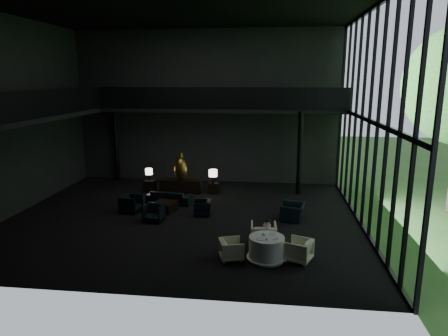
# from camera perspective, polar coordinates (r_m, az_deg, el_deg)

# --- Properties ---
(floor) EXTENTS (14.00, 12.00, 0.02)m
(floor) POSITION_cam_1_polar(r_m,az_deg,el_deg) (16.35, -5.74, -7.04)
(floor) COLOR black
(floor) RESTS_ON ground
(ceiling) EXTENTS (14.00, 12.00, 0.02)m
(ceiling) POSITION_cam_1_polar(r_m,az_deg,el_deg) (15.61, -6.43, 21.82)
(ceiling) COLOR black
(ceiling) RESTS_ON ground
(wall_back) EXTENTS (14.00, 0.04, 8.00)m
(wall_back) POSITION_cam_1_polar(r_m,az_deg,el_deg) (21.35, -2.49, 8.62)
(wall_back) COLOR black
(wall_back) RESTS_ON ground
(wall_front) EXTENTS (14.00, 0.04, 8.00)m
(wall_front) POSITION_cam_1_polar(r_m,az_deg,el_deg) (9.76, -13.84, 3.52)
(wall_front) COLOR black
(wall_front) RESTS_ON ground
(wall_left) EXTENTS (0.04, 12.00, 8.00)m
(wall_left) POSITION_cam_1_polar(r_m,az_deg,el_deg) (18.34, -28.07, 6.51)
(wall_left) COLOR black
(wall_left) RESTS_ON ground
(curtain_wall) EXTENTS (0.20, 12.00, 8.00)m
(curtain_wall) POSITION_cam_1_polar(r_m,az_deg,el_deg) (15.50, 20.04, 6.37)
(curtain_wall) COLOR black
(curtain_wall) RESTS_ON ground
(mezzanine_left) EXTENTS (2.00, 12.00, 0.25)m
(mezzanine_left) POSITION_cam_1_polar(r_m,az_deg,el_deg) (17.79, -25.41, 6.63)
(mezzanine_left) COLOR black
(mezzanine_left) RESTS_ON wall_left
(mezzanine_back) EXTENTS (12.00, 2.00, 0.25)m
(mezzanine_back) POSITION_cam_1_polar(r_m,az_deg,el_deg) (20.22, -0.12, 8.41)
(mezzanine_back) COLOR black
(mezzanine_back) RESTS_ON wall_back
(railing_left) EXTENTS (0.06, 12.00, 1.00)m
(railing_left) POSITION_cam_1_polar(r_m,az_deg,el_deg) (17.24, -22.74, 8.72)
(railing_left) COLOR black
(railing_left) RESTS_ON mezzanine_left
(railing_back) EXTENTS (12.00, 0.06, 1.00)m
(railing_back) POSITION_cam_1_polar(r_m,az_deg,el_deg) (19.19, -0.48, 9.98)
(railing_back) COLOR black
(railing_back) RESTS_ON mezzanine_back
(column_nw) EXTENTS (0.24, 0.24, 4.00)m
(column_nw) POSITION_cam_1_polar(r_m,az_deg,el_deg) (22.63, -15.18, 3.32)
(column_nw) COLOR black
(column_nw) RESTS_ON floor
(column_ne) EXTENTS (0.24, 0.24, 4.00)m
(column_ne) POSITION_cam_1_polar(r_m,az_deg,el_deg) (19.38, 10.75, 2.04)
(column_ne) COLOR black
(column_ne) RESTS_ON floor
(console) EXTENTS (2.04, 0.46, 0.65)m
(console) POSITION_cam_1_polar(r_m,az_deg,el_deg) (19.73, -6.16, -2.62)
(console) COLOR black
(console) RESTS_ON floor
(bronze_urn) EXTENTS (0.72, 0.72, 1.35)m
(bronze_urn) POSITION_cam_1_polar(r_m,az_deg,el_deg) (19.57, -6.18, -0.03)
(bronze_urn) COLOR #A37F26
(bronze_urn) RESTS_ON console
(side_table_left) EXTENTS (0.52, 0.52, 0.57)m
(side_table_left) POSITION_cam_1_polar(r_m,az_deg,el_deg) (20.21, -10.55, -2.51)
(side_table_left) COLOR black
(side_table_left) RESTS_ON floor
(table_lamp_left) EXTENTS (0.36, 0.36, 0.60)m
(table_lamp_left) POSITION_cam_1_polar(r_m,az_deg,el_deg) (19.99, -10.67, -0.56)
(table_lamp_left) COLOR black
(table_lamp_left) RESTS_ON side_table_left
(side_table_right) EXTENTS (0.48, 0.48, 0.53)m
(side_table_right) POSITION_cam_1_polar(r_m,az_deg,el_deg) (19.58, -1.50, -2.85)
(side_table_right) COLOR black
(side_table_right) RESTS_ON floor
(table_lamp_right) EXTENTS (0.41, 0.41, 0.69)m
(table_lamp_right) POSITION_cam_1_polar(r_m,az_deg,el_deg) (19.22, -1.58, -0.82)
(table_lamp_right) COLOR black
(table_lamp_right) RESTS_ON side_table_right
(sofa) EXTENTS (2.00, 0.82, 0.76)m
(sofa) POSITION_cam_1_polar(r_m,az_deg,el_deg) (18.14, -7.79, -3.84)
(sofa) COLOR black
(sofa) RESTS_ON floor
(lounge_armchair_west) EXTENTS (0.82, 0.86, 0.79)m
(lounge_armchair_west) POSITION_cam_1_polar(r_m,az_deg,el_deg) (17.26, -13.16, -4.86)
(lounge_armchair_west) COLOR black
(lounge_armchair_west) RESTS_ON floor
(lounge_armchair_east) EXTENTS (0.62, 0.65, 0.61)m
(lounge_armchair_east) POSITION_cam_1_polar(r_m,az_deg,el_deg) (16.48, -3.15, -5.71)
(lounge_armchair_east) COLOR black
(lounge_armchair_east) RESTS_ON floor
(lounge_armchair_south) EXTENTS (0.76, 0.72, 0.71)m
(lounge_armchair_south) POSITION_cam_1_polar(r_m,az_deg,el_deg) (16.01, -9.96, -6.26)
(lounge_armchair_south) COLOR black
(lounge_armchair_south) RESTS_ON floor
(window_armchair) EXTENTS (0.77, 1.03, 0.82)m
(window_armchair) POSITION_cam_1_polar(r_m,az_deg,el_deg) (16.13, 9.78, -5.90)
(window_armchair) COLOR black
(window_armchair) RESTS_ON floor
(coffee_table) EXTENTS (1.09, 1.09, 0.39)m
(coffee_table) POSITION_cam_1_polar(r_m,az_deg,el_deg) (17.17, -8.49, -5.46)
(coffee_table) COLOR black
(coffee_table) RESTS_ON floor
(dining_table) EXTENTS (1.24, 1.24, 0.75)m
(dining_table) POSITION_cam_1_polar(r_m,az_deg,el_deg) (12.64, 6.10, -11.53)
(dining_table) COLOR white
(dining_table) RESTS_ON floor
(dining_chair_north) EXTENTS (0.97, 0.92, 0.96)m
(dining_chair_north) POSITION_cam_1_polar(r_m,az_deg,el_deg) (13.54, 5.67, -9.13)
(dining_chair_north) COLOR beige
(dining_chair_north) RESTS_ON floor
(dining_chair_east) EXTENTS (0.92, 0.94, 0.76)m
(dining_chair_east) POSITION_cam_1_polar(r_m,az_deg,el_deg) (12.68, 10.60, -11.35)
(dining_chair_east) COLOR beige
(dining_chair_east) RESTS_ON floor
(dining_chair_west) EXTENTS (0.75, 0.78, 0.65)m
(dining_chair_west) POSITION_cam_1_polar(r_m,az_deg,el_deg) (12.60, 1.05, -11.55)
(dining_chair_west) COLOR beige
(dining_chair_west) RESTS_ON floor
(child) EXTENTS (0.25, 0.25, 0.54)m
(child) POSITION_cam_1_polar(r_m,az_deg,el_deg) (13.33, 6.16, -8.39)
(child) COLOR #C493AC
(child) RESTS_ON dining_chair_north
(plate_a) EXTENTS (0.28, 0.28, 0.02)m
(plate_a) POSITION_cam_1_polar(r_m,az_deg,el_deg) (12.29, 5.20, -10.04)
(plate_a) COLOR white
(plate_a) RESTS_ON dining_table
(plate_b) EXTENTS (0.31, 0.31, 0.02)m
(plate_b) POSITION_cam_1_polar(r_m,az_deg,el_deg) (12.74, 6.97, -9.25)
(plate_b) COLOR white
(plate_b) RESTS_ON dining_table
(saucer) EXTENTS (0.16, 0.16, 0.01)m
(saucer) POSITION_cam_1_polar(r_m,az_deg,el_deg) (12.33, 7.33, -10.03)
(saucer) COLOR white
(saucer) RESTS_ON dining_table
(coffee_cup) EXTENTS (0.09, 0.09, 0.05)m
(coffee_cup) POSITION_cam_1_polar(r_m,az_deg,el_deg) (12.31, 7.60, -9.91)
(coffee_cup) COLOR white
(coffee_cup) RESTS_ON saucer
(cereal_bowl) EXTENTS (0.15, 0.15, 0.08)m
(cereal_bowl) POSITION_cam_1_polar(r_m,az_deg,el_deg) (12.60, 5.80, -9.33)
(cereal_bowl) COLOR white
(cereal_bowl) RESTS_ON dining_table
(cream_pot) EXTENTS (0.06, 0.06, 0.06)m
(cream_pot) POSITION_cam_1_polar(r_m,az_deg,el_deg) (12.21, 6.10, -10.10)
(cream_pot) COLOR #99999E
(cream_pot) RESTS_ON dining_table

